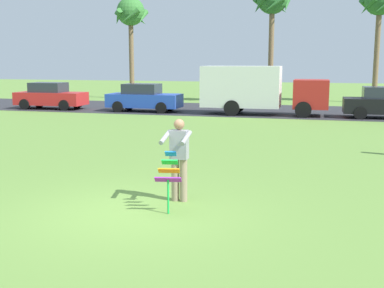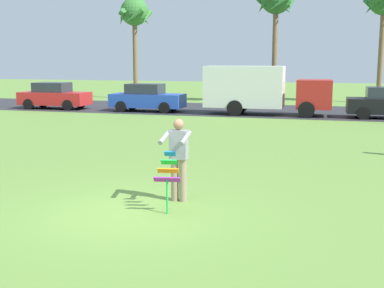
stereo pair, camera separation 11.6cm
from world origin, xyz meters
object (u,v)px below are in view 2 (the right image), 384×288
(palm_tree_left_near, at_px, (135,16))
(kite_held, at_px, (168,173))
(parked_truck_red_cab, at_px, (260,89))
(palm_tree_right_near, at_px, (276,3))
(parked_car_red, at_px, (54,96))
(person_kite_flyer, at_px, (178,157))
(palm_tree_centre_far, at_px, (384,4))
(parked_car_blue, at_px, (147,98))

(palm_tree_left_near, bearing_deg, kite_held, -66.53)
(parked_truck_red_cab, height_order, palm_tree_right_near, palm_tree_right_near)
(kite_held, height_order, parked_car_red, parked_car_red)
(person_kite_flyer, xyz_separation_m, palm_tree_left_near, (-11.70, 26.26, 5.30))
(parked_truck_red_cab, distance_m, palm_tree_centre_far, 13.14)
(kite_held, bearing_deg, parked_car_red, 126.63)
(parked_car_red, bearing_deg, parked_car_blue, 0.01)
(parked_truck_red_cab, relative_size, palm_tree_centre_far, 0.84)
(person_kite_flyer, distance_m, kite_held, 0.75)
(kite_held, height_order, palm_tree_left_near, palm_tree_left_near)
(person_kite_flyer, relative_size, palm_tree_right_near, 0.21)
(parked_car_red, height_order, palm_tree_right_near, palm_tree_right_near)
(palm_tree_left_near, distance_m, palm_tree_right_near, 10.75)
(kite_held, xyz_separation_m, parked_truck_red_cab, (-0.86, 18.00, 0.64))
(parked_car_red, bearing_deg, kite_held, -53.37)
(kite_held, bearing_deg, palm_tree_left_near, 113.47)
(palm_tree_left_near, bearing_deg, parked_car_blue, -64.06)
(kite_held, xyz_separation_m, palm_tree_left_near, (-11.72, 26.99, 5.48))
(parked_car_blue, xyz_separation_m, palm_tree_centre_far, (13.31, 9.93, 5.87))
(parked_car_red, distance_m, palm_tree_left_near, 10.65)
(kite_held, height_order, palm_tree_right_near, palm_tree_right_near)
(palm_tree_centre_far, bearing_deg, parked_car_red, -152.83)
(person_kite_flyer, bearing_deg, parked_car_blue, 112.99)
(palm_tree_right_near, bearing_deg, parked_car_red, -147.40)
(palm_tree_right_near, bearing_deg, person_kite_flyer, -87.70)
(palm_tree_centre_far, bearing_deg, kite_held, -102.05)
(palm_tree_right_near, height_order, palm_tree_centre_far, palm_tree_right_near)
(parked_car_blue, bearing_deg, kite_held, -67.80)
(parked_car_red, bearing_deg, person_kite_flyer, -52.27)
(parked_car_red, relative_size, parked_car_blue, 1.01)
(kite_held, distance_m, palm_tree_left_near, 29.93)
(parked_car_red, height_order, parked_car_blue, same)
(parked_car_blue, relative_size, palm_tree_left_near, 0.55)
(parked_car_red, distance_m, palm_tree_centre_far, 22.53)
(kite_held, height_order, parked_car_blue, parked_car_blue)
(parked_car_blue, relative_size, palm_tree_centre_far, 0.52)
(person_kite_flyer, bearing_deg, palm_tree_centre_far, 77.61)
(person_kite_flyer, relative_size, parked_truck_red_cab, 0.26)
(palm_tree_right_near, distance_m, palm_tree_centre_far, 7.28)
(palm_tree_right_near, relative_size, palm_tree_centre_far, 1.01)
(parked_truck_red_cab, relative_size, palm_tree_right_near, 0.83)
(parked_car_red, height_order, palm_tree_left_near, palm_tree_left_near)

